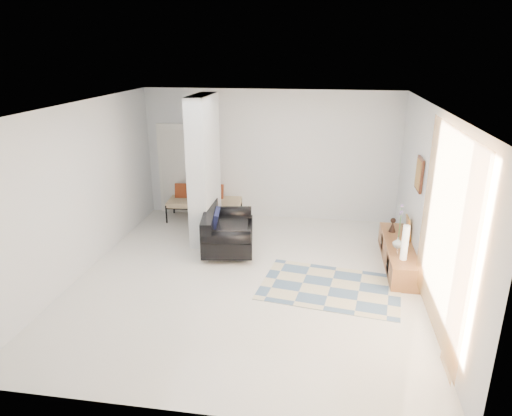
# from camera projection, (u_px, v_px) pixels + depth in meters

# --- Properties ---
(floor) EXTENTS (6.00, 6.00, 0.00)m
(floor) POSITION_uv_depth(u_px,v_px,m) (247.00, 278.00, 7.54)
(floor) COLOR white
(floor) RESTS_ON ground
(ceiling) EXTENTS (6.00, 6.00, 0.00)m
(ceiling) POSITION_uv_depth(u_px,v_px,m) (245.00, 106.00, 6.61)
(ceiling) COLOR white
(ceiling) RESTS_ON wall_back
(wall_back) EXTENTS (6.00, 0.00, 6.00)m
(wall_back) POSITION_uv_depth(u_px,v_px,m) (270.00, 155.00, 9.87)
(wall_back) COLOR silver
(wall_back) RESTS_ON ground
(wall_front) EXTENTS (6.00, 0.00, 6.00)m
(wall_front) POSITION_uv_depth(u_px,v_px,m) (191.00, 295.00, 4.28)
(wall_front) COLOR silver
(wall_front) RESTS_ON ground
(wall_left) EXTENTS (0.00, 6.00, 6.00)m
(wall_left) POSITION_uv_depth(u_px,v_px,m) (81.00, 190.00, 7.48)
(wall_left) COLOR silver
(wall_left) RESTS_ON ground
(wall_right) EXTENTS (0.00, 6.00, 6.00)m
(wall_right) POSITION_uv_depth(u_px,v_px,m) (431.00, 207.00, 6.68)
(wall_right) COLOR silver
(wall_right) RESTS_ON ground
(partition_column) EXTENTS (0.35, 1.20, 2.80)m
(partition_column) POSITION_uv_depth(u_px,v_px,m) (204.00, 169.00, 8.73)
(partition_column) COLOR silver
(partition_column) RESTS_ON floor
(hallway_door) EXTENTS (0.85, 0.06, 2.04)m
(hallway_door) POSITION_uv_depth(u_px,v_px,m) (177.00, 169.00, 10.27)
(hallway_door) COLOR white
(hallway_door) RESTS_ON floor
(curtain) EXTENTS (0.00, 2.55, 2.55)m
(curtain) POSITION_uv_depth(u_px,v_px,m) (444.00, 233.00, 5.60)
(curtain) COLOR gold
(curtain) RESTS_ON wall_right
(wall_art) EXTENTS (0.04, 0.45, 0.55)m
(wall_art) POSITION_uv_depth(u_px,v_px,m) (420.00, 174.00, 7.44)
(wall_art) COLOR #3C1B10
(wall_art) RESTS_ON wall_right
(media_console) EXTENTS (0.45, 2.03, 0.80)m
(media_console) POSITION_uv_depth(u_px,v_px,m) (398.00, 254.00, 7.95)
(media_console) COLOR brown
(media_console) RESTS_ON floor
(loveseat) EXTENTS (1.12, 1.65, 0.76)m
(loveseat) POSITION_uv_depth(u_px,v_px,m) (225.00, 231.00, 8.55)
(loveseat) COLOR silver
(loveseat) RESTS_ON floor
(daybed) EXTENTS (1.64, 0.79, 0.77)m
(daybed) POSITION_uv_depth(u_px,v_px,m) (203.00, 200.00, 10.06)
(daybed) COLOR black
(daybed) RESTS_ON floor
(area_rug) EXTENTS (2.34, 1.74, 0.01)m
(area_rug) POSITION_uv_depth(u_px,v_px,m) (330.00, 287.00, 7.24)
(area_rug) COLOR beige
(area_rug) RESTS_ON floor
(cylinder_lamp) EXTENTS (0.11, 0.11, 0.58)m
(cylinder_lamp) POSITION_uv_depth(u_px,v_px,m) (405.00, 243.00, 7.21)
(cylinder_lamp) COLOR white
(cylinder_lamp) RESTS_ON media_console
(bronze_figurine) EXTENTS (0.14, 0.14, 0.26)m
(bronze_figurine) POSITION_uv_depth(u_px,v_px,m) (393.00, 225.00, 8.36)
(bronze_figurine) COLOR black
(bronze_figurine) RESTS_ON media_console
(vase) EXTENTS (0.19, 0.19, 0.18)m
(vase) POSITION_uv_depth(u_px,v_px,m) (398.00, 243.00, 7.70)
(vase) COLOR silver
(vase) RESTS_ON media_console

